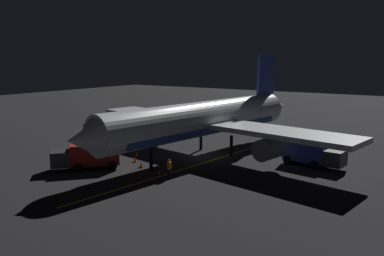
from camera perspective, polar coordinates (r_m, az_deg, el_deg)
name	(u,v)px	position (r m, az deg, el deg)	size (l,w,h in m)	color
ground_plane	(202,157)	(42.86, 1.48, -4.35)	(180.00, 180.00, 0.20)	black
apron_guide_stripe	(192,166)	(38.90, -0.03, -5.69)	(0.24, 29.46, 0.01)	gold
airliner	(206,120)	(42.45, 2.02, 1.18)	(33.57, 33.57, 11.21)	white
baggage_truck	(89,156)	(39.11, -15.00, -4.01)	(5.80, 6.11, 2.50)	maroon
catering_truck	(311,154)	(40.67, 17.22, -3.72)	(6.23, 3.00, 2.29)	navy
ground_crew_worker	(169,169)	(35.02, -3.39, -6.00)	(0.40, 0.40, 1.74)	black
traffic_cone_near_left	(159,173)	(36.13, -4.90, -6.57)	(0.50, 0.50, 0.55)	#EA590F
traffic_cone_near_right	(141,165)	(38.81, -7.53, -5.44)	(0.50, 0.50, 0.55)	#EA590F
traffic_cone_under_wing	(135,160)	(40.95, -8.42, -4.64)	(0.50, 0.50, 0.55)	#EA590F
traffic_cone_far	(137,154)	(43.23, -8.10, -3.85)	(0.50, 0.50, 0.55)	#EA590F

